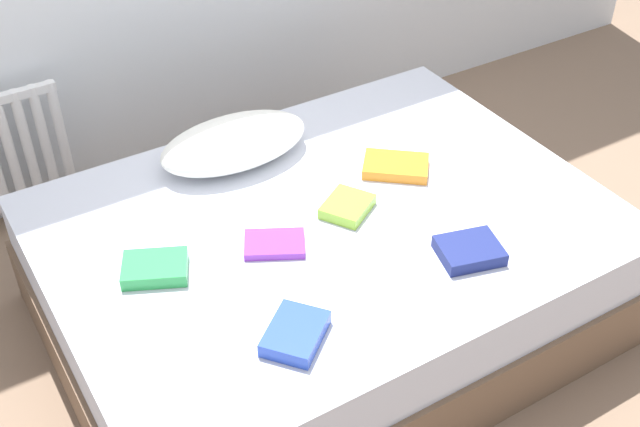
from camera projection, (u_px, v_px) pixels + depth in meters
ground_plane at (327, 316)px, 3.18m from camera, size 8.00×8.00×0.00m
bed at (327, 269)px, 3.03m from camera, size 2.00×1.50×0.50m
pillow at (234, 143)px, 3.11m from camera, size 0.60×0.33×0.16m
textbook_blue at (295, 334)px, 2.39m from camera, size 0.26×0.25×0.05m
textbook_green at (155, 268)px, 2.62m from camera, size 0.26×0.23×0.05m
textbook_navy at (469, 251)px, 2.69m from camera, size 0.24×0.22×0.05m
textbook_orange at (396, 166)px, 3.08m from camera, size 0.29×0.28×0.04m
textbook_lime at (347, 206)px, 2.88m from camera, size 0.23×0.22×0.04m
textbook_purple at (275, 244)px, 2.73m from camera, size 0.25×0.22×0.03m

